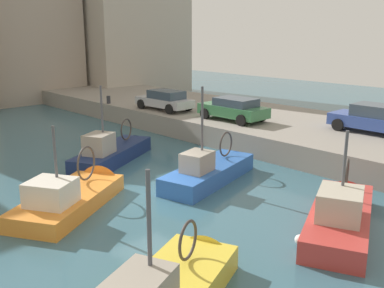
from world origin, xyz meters
The scene contains 11 objects.
water_surface centered at (0.00, 0.00, 0.00)m, with size 80.00×80.00×0.00m, color #386070.
quay_wall centered at (11.50, 0.00, 0.60)m, with size 9.00×56.00×1.20m, color gray.
fishing_boat_navy centered at (1.77, 5.02, 0.13)m, with size 6.32×4.23×4.63m.
fishing_boat_orange centered at (-2.66, 1.15, 0.13)m, with size 6.03×4.68×4.20m.
fishing_boat_red centered at (2.87, -6.64, 0.15)m, with size 6.59×4.14×4.22m.
fishing_boat_blue centered at (3.17, -0.42, 0.11)m, with size 6.35×3.04×4.96m.
parked_car_green centered at (9.27, 3.72, 1.90)m, with size 2.05×4.16×1.33m.
parked_car_blue centered at (12.04, -3.45, 1.95)m, with size 2.01×4.29×1.48m.
parked_car_silver centered at (8.58, 9.14, 1.88)m, with size 2.00×4.19×1.32m.
mooring_bollard_mid centered at (7.35, 14.00, 1.48)m, with size 0.28×0.28×0.55m, color #2D2D33.
waterfront_building_west centered at (6.06, 27.12, 6.39)m, with size 11.42×6.48×12.74m.
Camera 1 is at (-10.18, -13.10, 6.39)m, focal length 41.36 mm.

